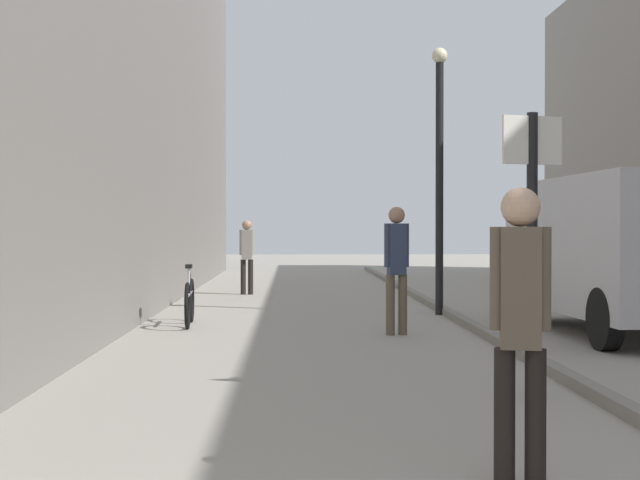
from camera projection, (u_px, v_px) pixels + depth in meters
name	position (u px, v px, depth m)	size (l,w,h in m)	color
ground_plane	(369.00, 329.00, 14.10)	(80.00, 80.00, 0.00)	gray
kerb_strip	(472.00, 325.00, 14.14)	(0.16, 40.00, 0.12)	slate
pedestrian_main_foreground	(397.00, 261.00, 13.37)	(0.37, 0.24, 1.86)	brown
pedestrian_mid_block	(247.00, 252.00, 21.51)	(0.34, 0.23, 1.73)	black
pedestrian_far_crossing	(520.00, 316.00, 5.44)	(0.35, 0.23, 1.79)	black
delivery_van	(623.00, 250.00, 13.35)	(2.24, 5.02, 2.27)	#B7B7BC
street_sign_post	(532.00, 229.00, 8.40)	(0.58, 0.19, 2.60)	black
lamp_post	(439.00, 162.00, 16.46)	(0.28, 0.28, 4.76)	black
bicycle_leaning	(190.00, 302.00, 14.65)	(0.15, 1.77, 0.98)	black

